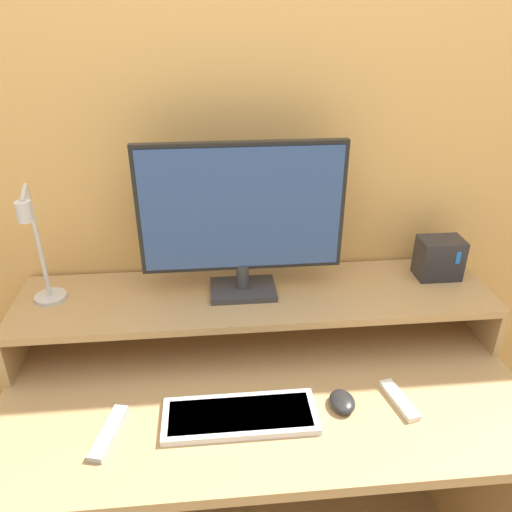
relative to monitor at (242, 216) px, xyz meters
name	(u,v)px	position (x,y,z in m)	size (l,w,h in m)	color
wall_back	(250,162)	(0.04, 0.19, 0.09)	(6.00, 0.05, 2.50)	#E5AD60
desk	(262,434)	(0.04, -0.20, -0.61)	(1.38, 0.71, 0.76)	tan
monitor_shelf	(256,299)	(0.04, -0.01, -0.26)	(1.38, 0.32, 0.16)	tan
monitor	(242,216)	(0.00, 0.00, 0.00)	(0.56, 0.13, 0.44)	#38383D
desk_lamp	(39,255)	(-0.54, -0.02, -0.08)	(0.09, 0.18, 0.35)	silver
router_dock	(439,258)	(0.60, 0.04, -0.18)	(0.13, 0.09, 0.13)	#28282D
keyboard	(240,416)	(-0.03, -0.34, -0.39)	(0.38, 0.14, 0.02)	silver
mouse	(342,402)	(0.23, -0.32, -0.38)	(0.06, 0.08, 0.03)	black
remote_control	(109,433)	(-0.35, -0.36, -0.39)	(0.08, 0.17, 0.02)	#99999E
remote_secondary	(399,400)	(0.38, -0.32, -0.39)	(0.06, 0.15, 0.02)	white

